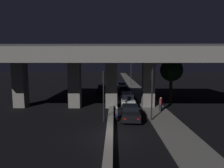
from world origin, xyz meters
TOP-DOWN VIEW (x-y plane):
  - ground_plane at (0.00, 0.00)m, footprint 200.00×200.00m
  - median_divider at (0.00, 35.00)m, footprint 0.57×126.00m
  - sidewalk_right at (5.48, 28.00)m, footprint 2.95×126.00m
  - elevated_overpass at (-0.22, 9.43)m, footprint 31.53×13.08m
  - traffic_light_left_of_median at (-0.68, 3.70)m, footprint 0.30×0.49m
  - traffic_light_right_of_median at (4.10, 3.70)m, footprint 0.30×0.49m
  - street_lamp at (4.50, 33.17)m, footprint 2.50×0.32m
  - car_black_lead at (2.05, 4.27)m, footprint 2.09×4.57m
  - car_white_second at (2.16, 10.34)m, footprint 1.93×4.76m
  - car_black_third at (2.09, 18.71)m, footprint 2.06×4.70m
  - car_grey_fourth at (2.07, 24.61)m, footprint 2.05×4.07m
  - car_dark_blue_fifth at (1.81, 30.12)m, footprint 2.02×4.77m
  - car_dark_blue_lead_oncoming at (-2.13, 21.49)m, footprint 1.87×4.34m
  - car_black_second_oncoming at (-1.96, 29.98)m, footprint 2.10×4.20m
  - car_dark_red_third_oncoming at (-1.95, 38.76)m, footprint 2.05×4.80m
  - motorcycle_blue_filtering_near at (0.65, 4.26)m, footprint 0.34×1.76m
  - motorcycle_white_filtering_mid at (0.95, 10.48)m, footprint 0.32×1.79m
  - pedestrian_on_sidewalk at (5.93, 7.05)m, footprint 0.38×0.38m
  - roadside_tree_kerbside_near at (8.74, 12.23)m, footprint 3.26×3.26m

SIDE VIEW (x-z plane):
  - ground_plane at x=0.00m, z-range 0.00..0.00m
  - sidewalk_right at x=5.48m, z-range 0.00..0.15m
  - median_divider at x=0.00m, z-range 0.00..0.44m
  - motorcycle_blue_filtering_near at x=0.65m, z-range -0.09..1.25m
  - motorcycle_white_filtering_mid at x=0.95m, z-range -0.11..1.36m
  - car_dark_blue_lead_oncoming at x=-2.13m, z-range 0.02..1.57m
  - car_black_lead at x=2.05m, z-range 0.03..1.56m
  - car_dark_blue_fifth at x=1.81m, z-range 0.04..1.56m
  - car_black_second_oncoming at x=-1.96m, z-range 0.02..1.58m
  - car_grey_fourth at x=2.07m, z-range 0.03..1.70m
  - car_dark_red_third_oncoming at x=-1.95m, z-range 0.03..1.74m
  - car_white_second at x=2.16m, z-range 0.03..1.79m
  - car_black_third at x=2.09m, z-range 0.04..1.78m
  - pedestrian_on_sidewalk at x=5.93m, z-range 0.14..1.82m
  - traffic_light_left_of_median at x=-0.68m, z-range 0.92..6.01m
  - traffic_light_right_of_median at x=4.10m, z-range 0.96..6.27m
  - street_lamp at x=4.50m, z-range 0.74..8.40m
  - roadside_tree_kerbside_near at x=8.74m, z-range 1.54..8.01m
  - elevated_overpass at x=-0.22m, z-range 2.23..10.54m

